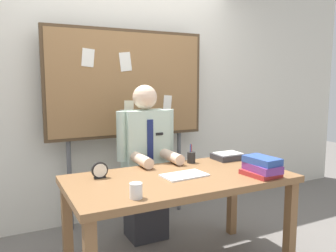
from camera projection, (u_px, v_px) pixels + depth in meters
The scene contains 10 objects.
back_wall at pixel (122, 91), 3.57m from camera, with size 6.40×0.08×2.70m, color silver.
desk at pixel (180, 187), 2.51m from camera, with size 1.65×0.84×0.76m.
person at pixel (146, 168), 3.09m from camera, with size 0.55×0.56×1.43m.
bulletin_board at pixel (128, 86), 3.38m from camera, with size 1.64×0.09×1.96m.
book_stack at pixel (262, 167), 2.49m from camera, with size 0.23×0.29×0.14m.
open_notebook at pixel (184, 175), 2.49m from camera, with size 0.33×0.20×0.01m, color white.
desk_clock at pixel (100, 171), 2.43m from camera, with size 0.12×0.04×0.12m.
coffee_mug at pixel (136, 191), 2.01m from camera, with size 0.08×0.08×0.09m, color white.
pen_holder at pixel (191, 157), 2.89m from camera, with size 0.07×0.07×0.16m.
paper_tray at pixel (228, 156), 3.03m from camera, with size 0.26×0.20×0.06m.
Camera 1 is at (-1.17, -2.13, 1.45)m, focal length 36.04 mm.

